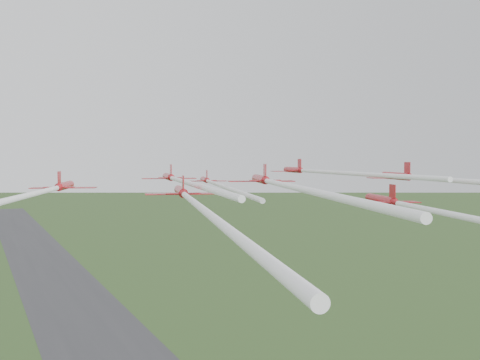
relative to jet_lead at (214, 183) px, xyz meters
name	(u,v)px	position (x,y,z in m)	size (l,w,h in m)	color
runway	(58,283)	(-1.47, 189.68, -57.68)	(38.00, 900.00, 0.04)	#343437
jet_lead	(214,183)	(0.00, 0.00, 0.00)	(21.55, 61.40, 2.67)	#AF171E
jet_row2_left	(179,180)	(-11.88, -13.99, 1.27)	(16.63, 57.54, 2.74)	#AF171E
jet_row2_right	(319,171)	(10.61, -17.09, 2.36)	(15.62, 51.69, 2.51)	#AF171E
jet_row3_left	(39,192)	(-32.36, -26.29, 0.72)	(21.13, 54.11, 2.53)	#AF171E
jet_row3_mid	(278,183)	(-4.69, -30.26, 1.27)	(23.29, 57.34, 2.95)	#AF171E
jet_row3_right	(424,178)	(19.10, -30.99, 1.59)	(17.73, 44.61, 2.85)	#AF171E
jet_row4_left	(192,200)	(-21.25, -42.94, 0.61)	(17.60, 51.77, 2.42)	#AF171E
jet_row4_right	(431,210)	(2.86, -47.85, -0.87)	(22.58, 53.73, 2.67)	#AF171E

